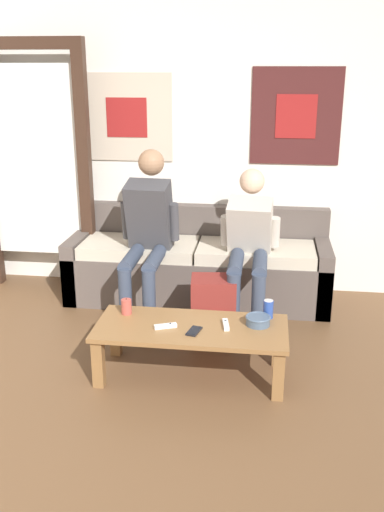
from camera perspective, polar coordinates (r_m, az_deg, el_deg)
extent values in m
cube|color=white|center=(5.01, 0.65, 11.04)|extent=(10.00, 0.05, 2.55)
cube|color=beige|center=(5.06, -6.54, 13.60)|extent=(0.79, 0.01, 0.74)
cube|color=maroon|center=(5.05, -6.55, 13.59)|extent=(0.35, 0.01, 0.33)
cube|color=#471E1E|center=(4.91, 10.37, 13.57)|extent=(0.74, 0.01, 0.79)
cube|color=maroon|center=(4.91, 10.37, 13.56)|extent=(0.33, 0.01, 0.35)
cube|color=#382319|center=(5.03, -10.62, 7.88)|extent=(0.10, 0.10, 2.05)
cube|color=#382319|center=(5.11, -16.48, 19.75)|extent=(1.00, 0.10, 0.10)
cube|color=silver|center=(5.19, -15.41, 9.01)|extent=(0.82, 0.02, 1.64)
cube|color=#564C47|center=(5.11, 0.99, 0.92)|extent=(2.20, 0.13, 0.76)
cube|color=#564C47|center=(4.85, 0.50, -2.28)|extent=(2.20, 0.56, 0.41)
cube|color=#564C47|center=(5.05, -11.30, -1.05)|extent=(0.12, 0.56, 0.53)
cube|color=#564C47|center=(4.82, 12.90, -2.15)|extent=(0.12, 0.56, 0.53)
cube|color=beige|center=(4.84, -5.26, 0.84)|extent=(0.96, 0.52, 0.10)
cube|color=beige|center=(4.73, 6.42, 0.36)|extent=(0.96, 0.52, 0.10)
cube|color=olive|center=(3.67, -0.09, -7.24)|extent=(1.23, 0.53, 0.03)
cube|color=olive|center=(4.04, -7.64, -7.67)|extent=(0.07, 0.07, 0.32)
cube|color=olive|center=(3.91, 8.57, -8.61)|extent=(0.07, 0.07, 0.32)
cube|color=olive|center=(3.68, -9.34, -10.51)|extent=(0.07, 0.07, 0.32)
cube|color=olive|center=(3.55, 8.63, -11.70)|extent=(0.07, 0.07, 0.32)
cylinder|color=#384256|center=(4.41, -6.08, -0.32)|extent=(0.11, 0.45, 0.11)
cylinder|color=#384256|center=(4.29, -6.67, -4.39)|extent=(0.10, 0.10, 0.49)
cube|color=#232328|center=(4.33, -6.78, -7.73)|extent=(0.11, 0.25, 0.05)
cylinder|color=#384256|center=(4.37, -3.79, -0.42)|extent=(0.11, 0.45, 0.11)
cylinder|color=#384256|center=(4.25, -4.31, -4.53)|extent=(0.10, 0.10, 0.49)
cube|color=#232328|center=(4.29, -4.42, -7.90)|extent=(0.11, 0.25, 0.05)
cube|color=#3F3F44|center=(4.59, -4.25, 4.03)|extent=(0.36, 0.37, 0.60)
sphere|color=#9E7556|center=(4.60, -4.10, 9.32)|extent=(0.21, 0.21, 0.21)
cylinder|color=#3F3F44|center=(4.65, -6.56, 3.58)|extent=(0.08, 0.12, 0.32)
cylinder|color=#3F3F44|center=(4.57, -1.83, 3.43)|extent=(0.08, 0.12, 0.32)
cylinder|color=#384256|center=(4.30, 4.40, -0.75)|extent=(0.11, 0.44, 0.11)
cylinder|color=#384256|center=(4.18, 4.14, -4.91)|extent=(0.10, 0.10, 0.49)
cube|color=#232328|center=(4.23, 4.00, -8.33)|extent=(0.11, 0.25, 0.05)
cylinder|color=#384256|center=(4.29, 6.80, -0.86)|extent=(0.11, 0.44, 0.11)
cylinder|color=#384256|center=(4.18, 6.61, -5.02)|extent=(0.10, 0.10, 0.49)
cube|color=#232328|center=(4.22, 6.46, -8.45)|extent=(0.11, 0.25, 0.05)
cube|color=beige|center=(4.51, 5.83, 2.92)|extent=(0.37, 0.38, 0.49)
sphere|color=beige|center=(4.55, 6.03, 7.44)|extent=(0.20, 0.20, 0.20)
cylinder|color=beige|center=(4.54, 3.37, 2.59)|extent=(0.08, 0.12, 0.25)
cylinder|color=beige|center=(4.53, 8.27, 2.38)|extent=(0.08, 0.12, 0.25)
cube|color=maroon|center=(4.25, 2.14, -5.10)|extent=(0.35, 0.28, 0.46)
cube|color=maroon|center=(4.19, 2.13, -7.00)|extent=(0.24, 0.11, 0.20)
cylinder|color=#475B75|center=(3.70, 6.61, -6.45)|extent=(0.15, 0.15, 0.06)
torus|color=#475B75|center=(3.69, 6.63, -6.10)|extent=(0.16, 0.16, 0.02)
cylinder|color=#B24C42|center=(3.85, -6.57, -5.05)|extent=(0.07, 0.07, 0.10)
cylinder|color=black|center=(3.82, -6.60, -4.27)|extent=(0.00, 0.00, 0.01)
cylinder|color=#28479E|center=(3.79, 7.63, -5.30)|extent=(0.07, 0.07, 0.12)
cylinder|color=silver|center=(3.77, 7.67, -4.43)|extent=(0.06, 0.06, 0.00)
cube|color=white|center=(3.64, -2.67, -7.01)|extent=(0.15, 0.09, 0.02)
cylinder|color=#333842|center=(3.64, -2.17, -6.76)|extent=(0.01, 0.01, 0.00)
cube|color=white|center=(3.67, 3.40, -6.87)|extent=(0.06, 0.15, 0.02)
cylinder|color=#333842|center=(3.69, 3.36, -6.45)|extent=(0.01, 0.01, 0.00)
cube|color=black|center=(3.59, 0.21, -7.52)|extent=(0.10, 0.15, 0.01)
cube|color=black|center=(3.59, 0.21, -7.43)|extent=(0.09, 0.14, 0.00)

